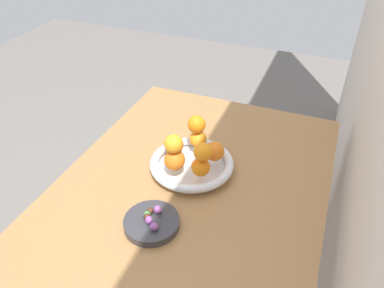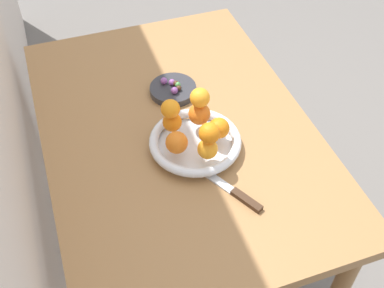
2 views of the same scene
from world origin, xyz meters
name	(u,v)px [view 1 (image 1 of 2)]	position (x,y,z in m)	size (l,w,h in m)	color
dining_table	(187,214)	(0.00, 0.00, 0.65)	(1.10, 0.76, 0.74)	#9E7042
fruit_bowl	(192,165)	(-0.10, -0.02, 0.76)	(0.25, 0.25, 0.04)	silver
candy_dish	(152,223)	(0.15, -0.04, 0.75)	(0.14, 0.14, 0.02)	#333338
orange_0	(174,145)	(-0.11, -0.09, 0.81)	(0.06, 0.06, 0.06)	orange
orange_1	(175,160)	(-0.04, -0.05, 0.81)	(0.06, 0.06, 0.06)	orange
orange_2	(201,167)	(-0.04, 0.03, 0.81)	(0.05, 0.05, 0.05)	orange
orange_3	(214,151)	(-0.12, 0.04, 0.81)	(0.06, 0.06, 0.06)	orange
orange_4	(198,139)	(-0.17, -0.03, 0.81)	(0.05, 0.05, 0.05)	orange
orange_5	(174,144)	(-0.04, -0.06, 0.87)	(0.05, 0.05, 0.05)	orange
orange_6	(203,152)	(-0.05, 0.03, 0.86)	(0.05, 0.05, 0.05)	orange
orange_7	(197,124)	(-0.17, -0.04, 0.86)	(0.06, 0.06, 0.06)	orange
candy_ball_0	(151,211)	(0.13, -0.05, 0.77)	(0.02, 0.02, 0.02)	#472819
candy_ball_1	(154,226)	(0.17, -0.02, 0.77)	(0.02, 0.02, 0.02)	#8C4C99
candy_ball_2	(147,215)	(0.14, -0.05, 0.77)	(0.02, 0.02, 0.02)	#4C9947
candy_ball_3	(147,217)	(0.15, -0.05, 0.77)	(0.02, 0.02, 0.02)	#472819
candy_ball_4	(149,220)	(0.16, -0.04, 0.77)	(0.02, 0.02, 0.02)	#8C4C99
candy_ball_5	(158,209)	(0.12, -0.03, 0.77)	(0.02, 0.02, 0.02)	#8C4C99
knife	(201,138)	(-0.26, -0.05, 0.75)	(0.24, 0.14, 0.01)	#3F2819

